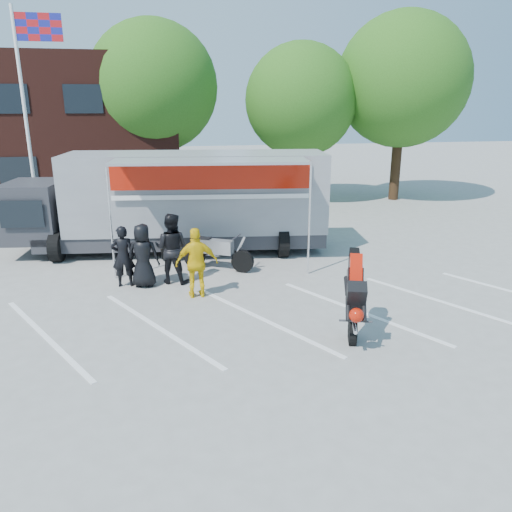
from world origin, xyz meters
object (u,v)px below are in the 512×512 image
object	(u,v)px
spectator_hivis	(197,263)
tree_left	(154,87)
tree_right	(403,81)
spectator_leather_c	(171,248)
flagpole	(31,96)
parked_motorcycle	(218,269)
spectator_leather_a	(143,256)
transporter_truck	(185,250)
tree_mid	(301,101)
spectator_leather_b	(123,256)
stunt_bike_rider	(350,329)

from	to	relation	value
spectator_hivis	tree_left	bearing A→B (deg)	-87.95
tree_right	spectator_leather_c	bearing A→B (deg)	-138.12
flagpole	tree_right	xyz separation A→B (m)	(16.24, 4.50, 0.82)
tree_left	parked_motorcycle	bearing A→B (deg)	-81.74
tree_left	spectator_leather_a	bearing A→B (deg)	-92.51
transporter_truck	spectator_hivis	bearing A→B (deg)	-81.72
tree_left	transporter_truck	size ratio (longest dim) A/B	0.84
tree_left	spectator_hivis	world-z (taller)	tree_left
tree_right	transporter_truck	world-z (taller)	tree_right
parked_motorcycle	spectator_leather_c	xyz separation A→B (m)	(-1.39, -0.86, 0.99)
parked_motorcycle	spectator_leather_c	world-z (taller)	spectator_leather_c
flagpole	transporter_truck	distance (m)	7.66
spectator_hivis	flagpole	bearing A→B (deg)	-56.63
tree_left	tree_right	bearing A→B (deg)	-7.13
tree_mid	spectator_leather_b	bearing A→B (deg)	-126.03
tree_right	spectator_leather_c	distance (m)	16.54
transporter_truck	spectator_leather_c	bearing A→B (deg)	-92.04
flagpole	spectator_leather_a	xyz separation A→B (m)	(3.71, -6.22, -4.17)
tree_mid	stunt_bike_rider	size ratio (longest dim) A/B	3.65
tree_right	parked_motorcycle	distance (m)	15.37
tree_right	transporter_truck	size ratio (longest dim) A/B	0.88
spectator_hivis	spectator_leather_a	bearing A→B (deg)	-39.25
transporter_truck	spectator_leather_c	distance (m)	3.34
transporter_truck	spectator_leather_a	world-z (taller)	spectator_leather_a
tree_right	spectator_leather_a	size ratio (longest dim) A/B	5.19
spectator_leather_b	spectator_leather_c	xyz separation A→B (m)	(1.31, 0.05, 0.14)
flagpole	spectator_leather_c	bearing A→B (deg)	-53.45
tree_right	spectator_leather_b	size ratio (longest dim) A/B	5.35
tree_right	spectator_leather_c	world-z (taller)	tree_right
spectator_leather_c	tree_left	bearing A→B (deg)	-68.33
transporter_truck	tree_right	bearing A→B (deg)	40.20
spectator_hivis	parked_motorcycle	bearing A→B (deg)	-112.21
tree_left	spectator_leather_c	size ratio (longest dim) A/B	4.37
spectator_leather_a	spectator_hivis	size ratio (longest dim) A/B	0.95
parked_motorcycle	spectator_hivis	size ratio (longest dim) A/B	1.24
tree_mid	spectator_leather_c	distance (m)	13.54
transporter_truck	stunt_bike_rider	size ratio (longest dim) A/B	4.91
tree_left	tree_mid	bearing A→B (deg)	-8.13
spectator_leather_c	spectator_hivis	bearing A→B (deg)	136.54
tree_left	tree_right	size ratio (longest dim) A/B	0.95
parked_motorcycle	stunt_bike_rider	bearing A→B (deg)	-123.89
tree_right	spectator_hivis	world-z (taller)	tree_right
parked_motorcycle	tree_right	bearing A→B (deg)	-17.85
tree_left	spectator_leather_a	world-z (taller)	tree_left
tree_right	transporter_truck	xyz separation A→B (m)	(-11.27, -7.39, -5.88)
tree_left	spectator_leather_b	world-z (taller)	tree_left
transporter_truck	parked_motorcycle	bearing A→B (deg)	-61.90
flagpole	tree_left	distance (m)	7.37
flagpole	tree_right	bearing A→B (deg)	15.48
tree_left	tree_right	distance (m)	12.10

